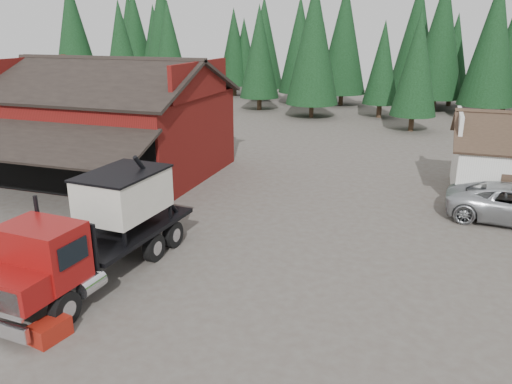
% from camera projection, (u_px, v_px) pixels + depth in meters
% --- Properties ---
extents(ground, '(120.00, 120.00, 0.00)m').
position_uv_depth(ground, '(212.00, 265.00, 19.40)').
color(ground, '#4D443D').
rests_on(ground, ground).
extents(red_barn, '(12.80, 13.63, 7.18)m').
position_uv_depth(red_barn, '(113.00, 131.00, 30.86)').
color(red_barn, maroon).
rests_on(red_barn, ground).
extents(conifer_backdrop, '(76.00, 16.00, 16.00)m').
position_uv_depth(conifer_backdrop, '(361.00, 108.00, 57.07)').
color(conifer_backdrop, black).
rests_on(conifer_backdrop, ground).
extents(near_pine_a, '(4.40, 4.40, 11.40)m').
position_uv_depth(near_pine_a, '(122.00, 53.00, 49.35)').
color(near_pine_a, '#382619').
rests_on(near_pine_a, ground).
extents(near_pine_b, '(3.96, 3.96, 10.40)m').
position_uv_depth(near_pine_b, '(417.00, 63.00, 42.58)').
color(near_pine_b, '#382619').
rests_on(near_pine_b, ground).
extents(near_pine_d, '(5.28, 5.28, 13.40)m').
position_uv_depth(near_pine_d, '(314.00, 42.00, 48.81)').
color(near_pine_d, '#382619').
rests_on(near_pine_d, ground).
extents(feed_truck, '(3.03, 9.37, 4.17)m').
position_uv_depth(feed_truck, '(99.00, 227.00, 18.00)').
color(feed_truck, black).
rests_on(feed_truck, ground).
extents(equip_box, '(0.89, 1.21, 0.60)m').
position_uv_depth(equip_box, '(50.00, 330.00, 14.72)').
color(equip_box, maroon).
rests_on(equip_box, ground).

